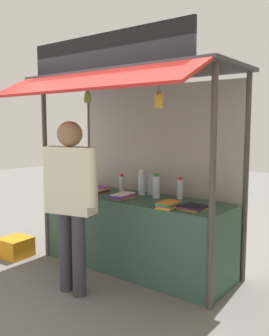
% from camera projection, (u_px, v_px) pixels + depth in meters
% --- Properties ---
extents(ground_plane, '(20.00, 20.00, 0.00)m').
position_uv_depth(ground_plane, '(134.00, 268.00, 4.47)').
color(ground_plane, slate).
extents(stall_counter, '(2.35, 0.73, 0.87)m').
position_uv_depth(stall_counter, '(134.00, 233.00, 4.42)').
color(stall_counter, '#385B4C').
rests_on(stall_counter, ground).
extents(stall_structure, '(2.55, 1.55, 2.66)m').
position_uv_depth(stall_structure, '(139.00, 134.00, 4.36)').
color(stall_structure, '#4C4742').
rests_on(stall_structure, ground).
extents(water_bottle_far_right, '(0.07, 0.07, 0.23)m').
position_uv_depth(water_bottle_far_right, '(122.00, 184.00, 4.69)').
color(water_bottle_far_right, silver).
rests_on(water_bottle_far_right, stall_counter).
extents(water_bottle_right, '(0.08, 0.08, 0.29)m').
position_uv_depth(water_bottle_right, '(156.00, 186.00, 4.31)').
color(water_bottle_right, silver).
rests_on(water_bottle_right, stall_counter).
extents(water_bottle_rear_center, '(0.07, 0.07, 0.26)m').
position_uv_depth(water_bottle_rear_center, '(180.00, 189.00, 4.25)').
color(water_bottle_rear_center, silver).
rests_on(water_bottle_rear_center, stall_counter).
extents(water_bottle_far_left, '(0.07, 0.07, 0.24)m').
position_uv_depth(water_bottle_far_left, '(150.00, 185.00, 4.54)').
color(water_bottle_far_left, silver).
rests_on(water_bottle_far_left, stall_counter).
extents(water_bottle_mid_left, '(0.09, 0.09, 0.31)m').
position_uv_depth(water_bottle_mid_left, '(142.00, 183.00, 4.50)').
color(water_bottle_mid_left, silver).
rests_on(water_bottle_mid_left, stall_counter).
extents(magazine_stack_back_left, '(0.21, 0.33, 0.06)m').
position_uv_depth(magazine_stack_back_left, '(97.00, 190.00, 4.66)').
color(magazine_stack_back_left, red).
rests_on(magazine_stack_back_left, stall_counter).
extents(magazine_stack_center, '(0.19, 0.32, 0.06)m').
position_uv_depth(magazine_stack_center, '(123.00, 196.00, 4.31)').
color(magazine_stack_center, yellow).
rests_on(magazine_stack_center, stall_counter).
extents(magazine_stack_front_right, '(0.26, 0.27, 0.04)m').
position_uv_depth(magazine_stack_front_right, '(193.00, 207.00, 3.76)').
color(magazine_stack_front_right, yellow).
rests_on(magazine_stack_front_right, stall_counter).
extents(magazine_stack_mid_right, '(0.20, 0.25, 0.07)m').
position_uv_depth(magazine_stack_mid_right, '(168.00, 205.00, 3.80)').
color(magazine_stack_mid_right, yellow).
rests_on(magazine_stack_mid_right, stall_counter).
extents(banana_bunch_inner_right, '(0.10, 0.10, 0.30)m').
position_uv_depth(banana_bunch_inner_right, '(159.00, 101.00, 3.49)').
color(banana_bunch_inner_right, '#332D23').
extents(banana_bunch_inner_left, '(0.10, 0.09, 0.22)m').
position_uv_depth(banana_bunch_inner_left, '(88.00, 98.00, 4.05)').
color(banana_bunch_inner_left, '#332D23').
extents(vendor_person, '(0.67, 0.32, 1.76)m').
position_uv_depth(vendor_person, '(71.00, 192.00, 3.69)').
color(vendor_person, '#383842').
rests_on(vendor_person, ground).
extents(plastic_crate, '(0.38, 0.38, 0.25)m').
position_uv_depth(plastic_crate, '(16.00, 247.00, 4.85)').
color(plastic_crate, orange).
rests_on(plastic_crate, ground).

